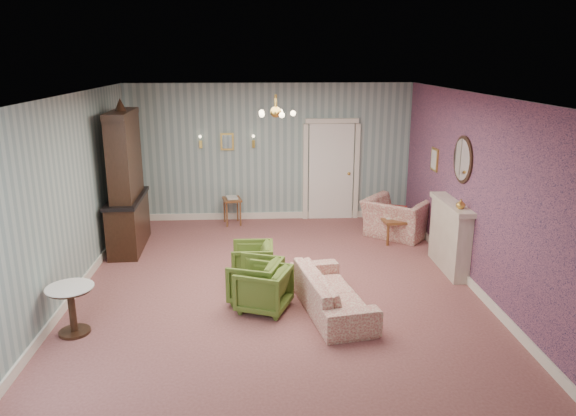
{
  "coord_description": "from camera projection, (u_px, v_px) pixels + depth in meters",
  "views": [
    {
      "loc": [
        -0.28,
        -7.87,
        3.43
      ],
      "look_at": [
        0.2,
        0.4,
        1.1
      ],
      "focal_mm": 33.81,
      "sensor_mm": 36.0,
      "label": 1
    }
  ],
  "objects": [
    {
      "name": "pedestal_table",
      "position": [
        72.0,
        310.0,
        6.86
      ],
      "size": [
        0.63,
        0.63,
        0.65
      ],
      "primitive_type": null,
      "rotation": [
        0.0,
        0.0,
        -0.07
      ],
      "color": "black",
      "rests_on": "floor"
    },
    {
      "name": "floor",
      "position": [
        277.0,
        282.0,
        8.5
      ],
      "size": [
        7.0,
        7.0,
        0.0
      ],
      "primitive_type": "plane",
      "color": "#925855",
      "rests_on": "ground"
    },
    {
      "name": "door",
      "position": [
        331.0,
        170.0,
        11.61
      ],
      "size": [
        1.12,
        0.12,
        2.16
      ],
      "primitive_type": null,
      "color": "white",
      "rests_on": "floor"
    },
    {
      "name": "wall_back",
      "position": [
        270.0,
        153.0,
        11.47
      ],
      "size": [
        6.0,
        0.0,
        6.0
      ],
      "primitive_type": "plane",
      "rotation": [
        1.57,
        0.0,
        0.0
      ],
      "color": "gray",
      "rests_on": "ground"
    },
    {
      "name": "olive_chair_c",
      "position": [
        252.0,
        260.0,
        8.55
      ],
      "size": [
        0.61,
        0.65,
        0.65
      ],
      "primitive_type": "imported",
      "rotation": [
        0.0,
        0.0,
        -1.59
      ],
      "color": "#506A25",
      "rests_on": "floor"
    },
    {
      "name": "mantel_vase",
      "position": [
        461.0,
        204.0,
        8.33
      ],
      "size": [
        0.15,
        0.15,
        0.15
      ],
      "primitive_type": "imported",
      "color": "gold",
      "rests_on": "fireplace"
    },
    {
      "name": "chandelier",
      "position": [
        276.0,
        113.0,
        7.79
      ],
      "size": [
        0.56,
        0.56,
        0.36
      ],
      "primitive_type": null,
      "color": "gold",
      "rests_on": "ceiling"
    },
    {
      "name": "wall_front",
      "position": [
        291.0,
        290.0,
        4.75
      ],
      "size": [
        6.0,
        0.0,
        6.0
      ],
      "primitive_type": "plane",
      "rotation": [
        -1.57,
        0.0,
        0.0
      ],
      "color": "gray",
      "rests_on": "ground"
    },
    {
      "name": "oval_mirror",
      "position": [
        462.0,
        160.0,
        8.55
      ],
      "size": [
        0.04,
        0.76,
        0.84
      ],
      "primitive_type": null,
      "color": "white",
      "rests_on": "wall_right"
    },
    {
      "name": "fireplace",
      "position": [
        450.0,
        236.0,
        8.89
      ],
      "size": [
        0.3,
        1.4,
        1.16
      ],
      "primitive_type": null,
      "color": "beige",
      "rests_on": "floor"
    },
    {
      "name": "coffee_table",
      "position": [
        392.0,
        227.0,
        10.5
      ],
      "size": [
        0.58,
        0.95,
        0.46
      ],
      "primitive_type": null,
      "rotation": [
        0.0,
        0.0,
        0.09
      ],
      "color": "brown",
      "rests_on": "floor"
    },
    {
      "name": "ceiling",
      "position": [
        276.0,
        94.0,
        7.72
      ],
      "size": [
        7.0,
        7.0,
        0.0
      ],
      "primitive_type": "plane",
      "rotation": [
        3.14,
        0.0,
        0.0
      ],
      "color": "white",
      "rests_on": "ground"
    },
    {
      "name": "framed_print",
      "position": [
        435.0,
        160.0,
        9.92
      ],
      "size": [
        0.04,
        0.34,
        0.42
      ],
      "primitive_type": null,
      "color": "gold",
      "rests_on": "wall_right"
    },
    {
      "name": "wall_left",
      "position": [
        72.0,
        196.0,
        7.94
      ],
      "size": [
        0.0,
        7.0,
        7.0
      ],
      "primitive_type": "plane",
      "rotation": [
        1.57,
        0.0,
        1.57
      ],
      "color": "gray",
      "rests_on": "ground"
    },
    {
      "name": "sconce_left",
      "position": [
        201.0,
        142.0,
        11.27
      ],
      "size": [
        0.16,
        0.12,
        0.3
      ],
      "primitive_type": null,
      "color": "gold",
      "rests_on": "wall_back"
    },
    {
      "name": "nesting_table",
      "position": [
        232.0,
        210.0,
        11.4
      ],
      "size": [
        0.45,
        0.53,
        0.6
      ],
      "primitive_type": null,
      "rotation": [
        0.0,
        0.0,
        0.2
      ],
      "color": "brown",
      "rests_on": "floor"
    },
    {
      "name": "burgundy_cushion",
      "position": [
        397.0,
        215.0,
        10.42
      ],
      "size": [
        0.41,
        0.28,
        0.39
      ],
      "primitive_type": "cube",
      "rotation": [
        0.17,
        0.0,
        -0.35
      ],
      "color": "maroon",
      "rests_on": "wingback_chair"
    },
    {
      "name": "sconce_right",
      "position": [
        253.0,
        142.0,
        11.33
      ],
      "size": [
        0.16,
        0.12,
        0.3
      ],
      "primitive_type": null,
      "color": "gold",
      "rests_on": "wall_back"
    },
    {
      "name": "wall_right_floral",
      "position": [
        471.0,
        190.0,
        8.27
      ],
      "size": [
        0.0,
        7.0,
        7.0
      ],
      "primitive_type": "plane",
      "rotation": [
        1.57,
        0.0,
        -1.57
      ],
      "color": "#BA5D72",
      "rests_on": "ground"
    },
    {
      "name": "wall_right",
      "position": [
        472.0,
        190.0,
        8.28
      ],
      "size": [
        0.0,
        7.0,
        7.0
      ],
      "primitive_type": "plane",
      "rotation": [
        1.57,
        0.0,
        -1.57
      ],
      "color": "gray",
      "rests_on": "ground"
    },
    {
      "name": "dresser",
      "position": [
        125.0,
        177.0,
        9.7
      ],
      "size": [
        0.61,
        1.62,
        2.67
      ],
      "primitive_type": null,
      "rotation": [
        0.0,
        0.0,
        0.04
      ],
      "color": "black",
      "rests_on": "floor"
    },
    {
      "name": "wingback_chair",
      "position": [
        397.0,
        212.0,
        10.56
      ],
      "size": [
        1.37,
        1.31,
        1.01
      ],
      "primitive_type": "imported",
      "rotation": [
        0.0,
        0.0,
        2.46
      ],
      "color": "#A44342",
      "rests_on": "floor"
    },
    {
      "name": "olive_chair_b",
      "position": [
        256.0,
        279.0,
        7.77
      ],
      "size": [
        0.81,
        0.84,
        0.69
      ],
      "primitive_type": "imported",
      "rotation": [
        0.0,
        0.0,
        -1.9
      ],
      "color": "#506A25",
      "rests_on": "floor"
    },
    {
      "name": "gilt_mirror_back",
      "position": [
        227.0,
        142.0,
        11.32
      ],
      "size": [
        0.28,
        0.06,
        0.36
      ],
      "primitive_type": null,
      "color": "gold",
      "rests_on": "wall_back"
    },
    {
      "name": "olive_chair_a",
      "position": [
        263.0,
        287.0,
        7.51
      ],
      "size": [
        0.82,
        0.85,
        0.68
      ],
      "primitive_type": "imported",
      "rotation": [
        0.0,
        0.0,
        -1.95
      ],
      "color": "#506A25",
      "rests_on": "floor"
    },
    {
      "name": "side_table_black",
      "position": [
        410.0,
        225.0,
        10.48
      ],
      "size": [
        0.46,
        0.46,
        0.56
      ],
      "primitive_type": null,
      "rotation": [
        0.0,
        0.0,
        0.27
      ],
      "color": "black",
      "rests_on": "floor"
    },
    {
      "name": "sofa_chintz",
      "position": [
        332.0,
        285.0,
        7.5
      ],
      "size": [
        0.88,
        1.95,
        0.73
      ],
      "primitive_type": "imported",
      "rotation": [
        0.0,
        0.0,
        1.75
      ],
      "color": "#A44342",
      "rests_on": "floor"
    }
  ]
}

